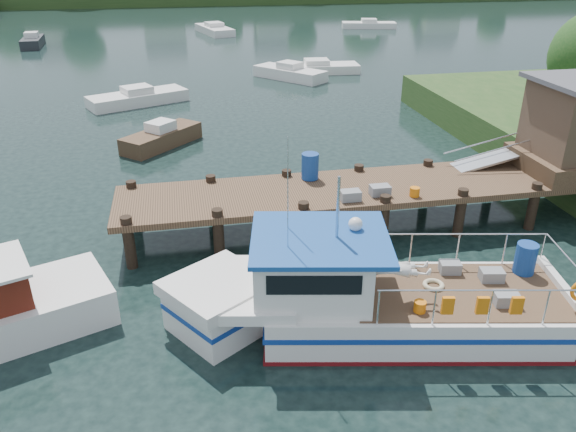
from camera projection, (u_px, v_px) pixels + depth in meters
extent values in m
plane|color=black|center=(309.00, 230.00, 18.15)|extent=(160.00, 160.00, 0.00)
cube|color=#4D3624|center=(371.00, 188.00, 17.93)|extent=(16.00, 3.00, 0.20)
cylinder|color=black|center=(130.00, 247.00, 15.77)|extent=(0.32, 0.32, 1.90)
cylinder|color=black|center=(134.00, 209.00, 18.06)|extent=(0.32, 0.32, 1.90)
cylinder|color=black|center=(219.00, 239.00, 16.20)|extent=(0.32, 0.32, 1.90)
cylinder|color=black|center=(212.00, 202.00, 18.49)|extent=(0.32, 0.32, 1.90)
cylinder|color=black|center=(303.00, 231.00, 16.63)|extent=(0.32, 0.32, 1.90)
cylinder|color=black|center=(287.00, 196.00, 18.93)|extent=(0.32, 0.32, 1.90)
cylinder|color=black|center=(383.00, 224.00, 17.06)|extent=(0.32, 0.32, 1.90)
cylinder|color=black|center=(358.00, 191.00, 19.36)|extent=(0.32, 0.32, 1.90)
cylinder|color=black|center=(459.00, 217.00, 17.50)|extent=(0.32, 0.32, 1.90)
cylinder|color=black|center=(425.00, 185.00, 19.79)|extent=(0.32, 0.32, 1.90)
cylinder|color=black|center=(532.00, 210.00, 17.93)|extent=(0.32, 0.32, 1.90)
cylinder|color=black|center=(490.00, 180.00, 20.22)|extent=(0.32, 0.32, 1.90)
cylinder|color=black|center=(553.00, 175.00, 20.66)|extent=(0.32, 0.32, 1.90)
cube|color=#4D3624|center=(569.00, 161.00, 18.96)|extent=(3.20, 3.00, 0.60)
cube|color=#A5A8AD|center=(493.00, 158.00, 19.38)|extent=(3.34, 0.90, 0.79)
cylinder|color=silver|center=(501.00, 148.00, 18.81)|extent=(3.34, 0.05, 0.76)
cylinder|color=silver|center=(489.00, 141.00, 19.52)|extent=(3.34, 0.05, 0.76)
cube|color=slate|center=(350.00, 195.00, 16.76)|extent=(0.60, 0.40, 0.30)
cube|color=slate|center=(380.00, 190.00, 17.11)|extent=(0.60, 0.40, 0.30)
cylinder|color=orange|center=(415.00, 192.00, 17.02)|extent=(0.30, 0.30, 0.28)
cylinder|color=navy|center=(310.00, 166.00, 18.17)|extent=(0.56, 0.56, 0.85)
cube|color=silver|center=(410.00, 310.00, 13.29)|extent=(7.17, 3.95, 1.04)
cube|color=silver|center=(219.00, 310.00, 13.28)|extent=(2.66, 2.66, 1.04)
cube|color=silver|center=(218.00, 287.00, 12.99)|extent=(2.93, 2.90, 0.32)
cube|color=silver|center=(257.00, 288.00, 13.01)|extent=(2.26, 2.87, 0.27)
cube|color=navy|center=(410.00, 305.00, 13.23)|extent=(7.26, 4.01, 0.13)
cube|color=navy|center=(219.00, 306.00, 13.22)|extent=(2.71, 2.71, 0.13)
cube|color=maroon|center=(408.00, 326.00, 13.50)|extent=(7.26, 3.99, 0.13)
cube|color=#4D3624|center=(458.00, 291.00, 13.06)|extent=(5.25, 3.33, 0.04)
cube|color=silver|center=(559.00, 307.00, 13.26)|extent=(0.69, 2.70, 1.22)
cube|color=silver|center=(312.00, 267.00, 12.76)|extent=(2.93, 2.79, 1.36)
cube|color=black|center=(314.00, 285.00, 11.58)|extent=(1.96, 0.41, 0.45)
cube|color=black|center=(310.00, 232.00, 13.71)|extent=(1.96, 0.41, 0.45)
cube|color=black|center=(255.00, 256.00, 12.64)|extent=(0.35, 1.60, 0.45)
cube|color=#174794|center=(320.00, 239.00, 12.44)|extent=(3.52, 3.16, 0.11)
cylinder|color=silver|center=(338.00, 207.00, 12.11)|extent=(0.08, 0.08, 1.45)
cylinder|color=silver|center=(288.00, 201.00, 11.54)|extent=(0.03, 0.03, 2.17)
cylinder|color=silver|center=(288.00, 184.00, 12.35)|extent=(0.03, 0.03, 2.17)
sphere|color=silver|center=(356.00, 224.00, 12.69)|extent=(0.38, 0.38, 0.33)
cylinder|color=silver|center=(487.00, 290.00, 11.57)|extent=(4.44, 0.90, 0.04)
cylinder|color=silver|center=(454.00, 234.00, 13.81)|extent=(4.44, 0.90, 0.04)
cylinder|color=silver|center=(570.00, 260.00, 12.69)|extent=(0.51, 2.45, 0.04)
cylinder|color=silver|center=(378.00, 308.00, 11.75)|extent=(0.05, 0.05, 0.86)
cylinder|color=silver|center=(364.00, 249.00, 13.99)|extent=(0.05, 0.05, 0.86)
cylinder|color=silver|center=(434.00, 308.00, 11.75)|extent=(0.05, 0.05, 0.86)
cylinder|color=silver|center=(411.00, 249.00, 13.99)|extent=(0.05, 0.05, 0.86)
cylinder|color=silver|center=(490.00, 308.00, 11.76)|extent=(0.05, 0.05, 0.86)
cylinder|color=silver|center=(458.00, 249.00, 14.00)|extent=(0.05, 0.05, 0.86)
cylinder|color=silver|center=(546.00, 308.00, 11.76)|extent=(0.05, 0.05, 0.86)
cylinder|color=silver|center=(505.00, 249.00, 14.00)|extent=(0.05, 0.05, 0.86)
cylinder|color=silver|center=(542.00, 249.00, 14.00)|extent=(0.05, 0.05, 0.86)
cube|color=slate|center=(506.00, 299.00, 12.51)|extent=(0.60, 0.46, 0.29)
cube|color=slate|center=(492.00, 275.00, 13.40)|extent=(0.60, 0.46, 0.29)
cube|color=slate|center=(450.00, 267.00, 13.72)|extent=(0.55, 0.43, 0.29)
cylinder|color=navy|center=(525.00, 259.00, 13.62)|extent=(0.59, 0.59, 0.80)
cylinder|color=orange|center=(420.00, 307.00, 12.27)|extent=(0.32, 0.32, 0.27)
torus|color=#BFB28C|center=(433.00, 285.00, 13.20)|extent=(0.59, 0.59, 0.11)
cube|color=orange|center=(448.00, 305.00, 11.71)|extent=(0.27, 0.14, 0.41)
cube|color=orange|center=(482.00, 305.00, 11.71)|extent=(0.27, 0.14, 0.41)
cube|color=orange|center=(517.00, 305.00, 11.71)|extent=(0.27, 0.14, 0.41)
imported|color=silver|center=(393.00, 268.00, 12.47)|extent=(0.48, 0.64, 1.59)
cube|color=#4D3624|center=(162.00, 138.00, 25.47)|extent=(3.73, 3.82, 0.73)
cube|color=silver|center=(161.00, 126.00, 25.22)|extent=(1.46, 1.47, 0.47)
cube|color=silver|center=(369.00, 25.00, 61.02)|extent=(6.05, 3.19, 0.62)
cube|color=silver|center=(369.00, 21.00, 60.81)|extent=(1.88, 1.71, 0.40)
cube|color=silver|center=(138.00, 98.00, 32.18)|extent=(5.83, 3.99, 0.65)
cube|color=silver|center=(137.00, 90.00, 31.96)|extent=(1.96, 1.85, 0.42)
cube|color=silver|center=(290.00, 74.00, 38.11)|extent=(4.67, 5.09, 0.72)
cube|color=silver|center=(290.00, 65.00, 37.87)|extent=(1.88, 1.90, 0.46)
cube|color=silver|center=(316.00, 68.00, 39.99)|extent=(6.12, 2.50, 0.60)
cube|color=silver|center=(317.00, 62.00, 39.79)|extent=(1.78, 1.56, 0.38)
cube|color=silver|center=(214.00, 30.00, 57.36)|extent=(3.75, 6.85, 0.70)
cube|color=silver|center=(214.00, 24.00, 57.13)|extent=(1.96, 2.15, 0.45)
cube|color=black|center=(33.00, 42.00, 50.01)|extent=(1.86, 4.67, 0.80)
cube|color=silver|center=(31.00, 35.00, 49.75)|extent=(1.18, 1.35, 0.51)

